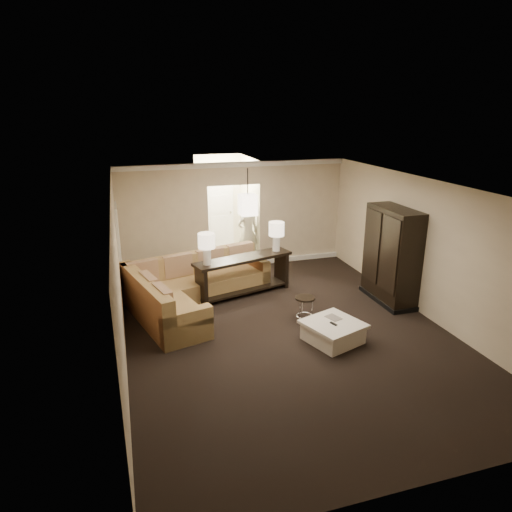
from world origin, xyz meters
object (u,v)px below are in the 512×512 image
object	(u,v)px
sectional_sofa	(190,289)
armoire	(391,258)
person	(248,230)
drink_table	(305,304)
coffee_table	(333,332)
console_table	(243,272)

from	to	relation	value
sectional_sofa	armoire	size ratio (longest dim) A/B	1.63
armoire	person	size ratio (longest dim) A/B	1.18
armoire	drink_table	distance (m)	2.29
armoire	drink_table	size ratio (longest dim) A/B	4.17
armoire	sectional_sofa	bearing A→B (deg)	166.70
sectional_sofa	armoire	xyz separation A→B (m)	(4.27, -1.01, 0.62)
coffee_table	console_table	bearing A→B (deg)	110.93
sectional_sofa	person	world-z (taller)	person
console_table	armoire	size ratio (longest dim) A/B	1.14
coffee_table	console_table	xyz separation A→B (m)	(-1.00, 2.60, 0.34)
coffee_table	person	bearing A→B (deg)	92.76
coffee_table	person	distance (m)	4.96
armoire	console_table	bearing A→B (deg)	157.34
coffee_table	armoire	xyz separation A→B (m)	(2.00, 1.35, 0.81)
sectional_sofa	person	size ratio (longest dim) A/B	1.91
sectional_sofa	drink_table	distance (m)	2.53
console_table	armoire	distance (m)	3.29
person	coffee_table	bearing A→B (deg)	92.85
console_table	armoire	bearing A→B (deg)	-38.30
console_table	sectional_sofa	bearing A→B (deg)	175.15
sectional_sofa	coffee_table	bearing A→B (deg)	-61.35
console_table	drink_table	bearing A→B (deg)	-78.66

